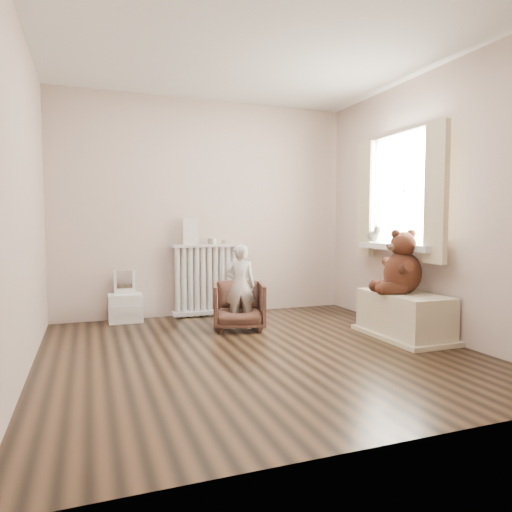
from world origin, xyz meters
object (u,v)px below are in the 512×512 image
object	(u,v)px
toy_bench	(404,317)
plush_cat	(374,234)
teddy_bear	(403,269)
armchair	(239,306)
toy_vanity	(125,298)
radiator	(206,284)
child	(240,286)

from	to	relation	value
toy_bench	plush_cat	bearing A→B (deg)	79.00
toy_bench	teddy_bear	size ratio (longest dim) A/B	1.51
plush_cat	armchair	bearing A→B (deg)	-171.99
toy_vanity	plush_cat	xyz separation A→B (m)	(2.64, -0.95, 0.72)
toy_bench	teddy_bear	world-z (taller)	teddy_bear
radiator	armchair	xyz separation A→B (m)	(0.15, -0.80, -0.14)
armchair	teddy_bear	size ratio (longest dim) A/B	0.89
child	plush_cat	bearing A→B (deg)	-170.08
child	toy_bench	xyz separation A→B (m)	(1.41, -0.85, -0.26)
armchair	plush_cat	bearing A→B (deg)	8.08
child	teddy_bear	bearing A→B (deg)	164.35
toy_bench	plush_cat	distance (m)	1.09
radiator	child	bearing A→B (deg)	-80.18
toy_vanity	armchair	world-z (taller)	toy_vanity
armchair	teddy_bear	distance (m)	1.70
toy_vanity	armchair	size ratio (longest dim) A/B	1.07
radiator	plush_cat	distance (m)	2.05
radiator	teddy_bear	bearing A→B (deg)	-47.17
radiator	teddy_bear	xyz separation A→B (m)	(1.55, -1.67, 0.28)
toy_vanity	plush_cat	bearing A→B (deg)	-19.77
plush_cat	child	bearing A→B (deg)	-170.15
armchair	child	bearing A→B (deg)	-75.36
child	teddy_bear	distance (m)	1.64
toy_vanity	armchair	distance (m)	1.34
child	plush_cat	xyz separation A→B (m)	(1.55, -0.13, 0.54)
radiator	plush_cat	xyz separation A→B (m)	(1.69, -0.98, 0.61)
radiator	armchair	distance (m)	0.83
child	teddy_bear	world-z (taller)	teddy_bear
armchair	toy_bench	xyz separation A→B (m)	(1.41, -0.90, -0.05)
toy_vanity	child	distance (m)	1.38
radiator	child	distance (m)	0.87
radiator	toy_bench	xyz separation A→B (m)	(1.55, -1.70, -0.19)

